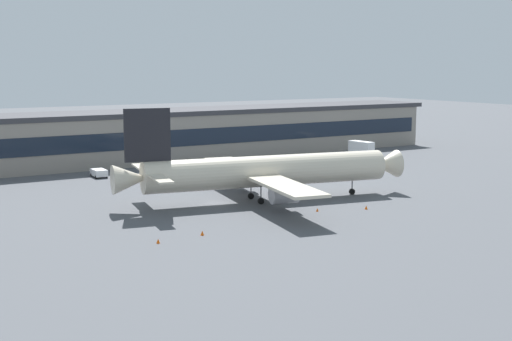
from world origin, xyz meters
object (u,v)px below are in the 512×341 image
object	(u,v)px
pushback_tractor	(99,172)
traffic_cone_0	(202,233)
traffic_cone_2	(317,210)
follow_me_car	(181,166)
traffic_cone_1	(366,207)
airliner	(263,171)
catering_truck	(361,148)
traffic_cone_3	(158,241)

from	to	relation	value
pushback_tractor	traffic_cone_0	size ratio (longest dim) A/B	7.12
traffic_cone_0	traffic_cone_2	xyz separation A→B (m)	(24.00, 4.71, -0.06)
follow_me_car	traffic_cone_2	bearing A→B (deg)	-89.80
pushback_tractor	traffic_cone_0	xyz separation A→B (m)	(-4.69, -58.67, -0.71)
pushback_tractor	follow_me_car	world-z (taller)	follow_me_car
follow_me_car	traffic_cone_1	world-z (taller)	follow_me_car
pushback_tractor	traffic_cone_2	xyz separation A→B (m)	(19.31, -53.96, -0.77)
pushback_tractor	traffic_cone_0	distance (m)	58.86
pushback_tractor	traffic_cone_0	world-z (taller)	pushback_tractor
airliner	catering_truck	world-z (taller)	airliner
pushback_tractor	traffic_cone_3	world-z (taller)	pushback_tractor
catering_truck	traffic_cone_0	bearing A→B (deg)	-143.87
traffic_cone_2	airliner	bearing A→B (deg)	103.65
traffic_cone_1	traffic_cone_0	bearing A→B (deg)	-176.88
follow_me_car	traffic_cone_3	distance (m)	66.00
airliner	traffic_cone_2	size ratio (longest dim) A/B	97.18
follow_me_car	catering_truck	size ratio (longest dim) A/B	0.60
pushback_tractor	airliner	bearing A→B (deg)	-68.59
traffic_cone_1	traffic_cone_2	size ratio (longest dim) A/B	1.18
airliner	follow_me_car	world-z (taller)	airliner
traffic_cone_0	pushback_tractor	bearing A→B (deg)	85.43
traffic_cone_1	traffic_cone_3	world-z (taller)	traffic_cone_1
traffic_cone_1	traffic_cone_3	size ratio (longest dim) A/B	1.01
pushback_tractor	traffic_cone_1	xyz separation A→B (m)	(27.41, -56.91, -0.72)
follow_me_car	catering_truck	distance (m)	51.85
follow_me_car	catering_truck	world-z (taller)	catering_truck
follow_me_car	pushback_tractor	bearing A→B (deg)	175.95
airliner	traffic_cone_3	world-z (taller)	airliner
catering_truck	traffic_cone_2	world-z (taller)	catering_truck
airliner	traffic_cone_0	xyz separation A→B (m)	(-20.99, -17.08, -5.08)
airliner	follow_me_car	distance (m)	40.56
pushback_tractor	catering_truck	xyz separation A→B (m)	(70.92, -3.48, 1.24)
traffic_cone_3	catering_truck	bearing A→B (deg)	34.09
follow_me_car	traffic_cone_3	size ratio (longest dim) A/B	6.81
traffic_cone_0	traffic_cone_1	size ratio (longest dim) A/B	1.04
traffic_cone_2	traffic_cone_3	world-z (taller)	traffic_cone_3
traffic_cone_0	traffic_cone_2	distance (m)	24.46
catering_truck	traffic_cone_2	xyz separation A→B (m)	(-51.61, -50.48, -2.01)
traffic_cone_2	traffic_cone_0	bearing A→B (deg)	-168.91
traffic_cone_3	traffic_cone_0	bearing A→B (deg)	7.07
traffic_cone_3	pushback_tractor	bearing A→B (deg)	78.65
traffic_cone_0	airliner	bearing A→B (deg)	39.14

